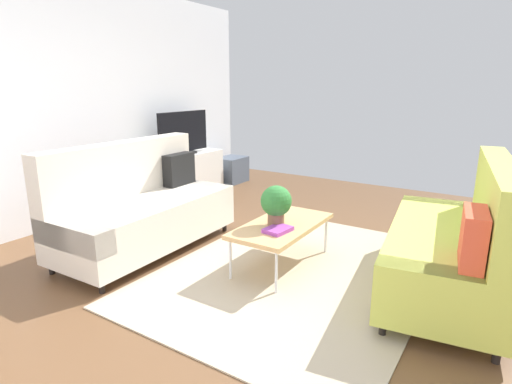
% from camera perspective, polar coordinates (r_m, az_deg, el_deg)
% --- Properties ---
extents(ground_plane, '(7.68, 7.68, 0.00)m').
position_cam_1_polar(ground_plane, '(3.88, 1.51, -10.75)').
color(ground_plane, brown).
extents(wall_far, '(6.40, 0.12, 2.90)m').
position_cam_1_polar(wall_far, '(5.50, -24.72, 11.15)').
color(wall_far, silver).
rests_on(wall_far, ground_plane).
extents(area_rug, '(2.90, 2.20, 0.01)m').
position_cam_1_polar(area_rug, '(3.85, 5.81, -10.95)').
color(area_rug, tan).
rests_on(area_rug, ground_plane).
extents(couch_beige, '(1.92, 0.89, 1.10)m').
position_cam_1_polar(couch_beige, '(4.38, -15.44, -2.09)').
color(couch_beige, beige).
rests_on(couch_beige, ground_plane).
extents(couch_green, '(2.00, 1.09, 1.10)m').
position_cam_1_polar(couch_green, '(3.68, 25.89, -6.29)').
color(couch_green, '#C1CC51').
rests_on(couch_green, ground_plane).
extents(coffee_table, '(1.10, 0.56, 0.42)m').
position_cam_1_polar(coffee_table, '(3.82, 3.62, -4.77)').
color(coffee_table, tan).
rests_on(coffee_table, ground_plane).
extents(tv_console, '(1.40, 0.44, 0.64)m').
position_cam_1_polar(tv_console, '(6.42, -9.92, 2.38)').
color(tv_console, silver).
rests_on(tv_console, ground_plane).
extents(tv, '(1.00, 0.20, 0.64)m').
position_cam_1_polar(tv, '(6.30, -10.03, 7.98)').
color(tv, black).
rests_on(tv, tv_console).
extents(storage_trunk, '(0.52, 0.40, 0.44)m').
position_cam_1_polar(storage_trunk, '(7.21, -3.39, 3.11)').
color(storage_trunk, '#4C5666').
rests_on(storage_trunk, ground_plane).
extents(potted_plant, '(0.28, 0.28, 0.37)m').
position_cam_1_polar(potted_plant, '(3.70, 2.81, -1.54)').
color(potted_plant, brown).
rests_on(potted_plant, coffee_table).
extents(table_book_0, '(0.26, 0.21, 0.04)m').
position_cam_1_polar(table_book_0, '(3.61, 3.05, -5.23)').
color(table_book_0, purple).
rests_on(table_book_0, coffee_table).
extents(vase_0, '(0.10, 0.10, 0.20)m').
position_cam_1_polar(vase_0, '(5.97, -14.21, 5.33)').
color(vase_0, '#33B29E').
rests_on(vase_0, tv_console).
extents(bottle_0, '(0.06, 0.06, 0.19)m').
position_cam_1_polar(bottle_0, '(6.02, -12.47, 5.49)').
color(bottle_0, gold).
rests_on(bottle_0, tv_console).
extents(bottle_1, '(0.06, 0.06, 0.17)m').
position_cam_1_polar(bottle_1, '(6.10, -11.72, 5.53)').
color(bottle_1, silver).
rests_on(bottle_1, tv_console).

